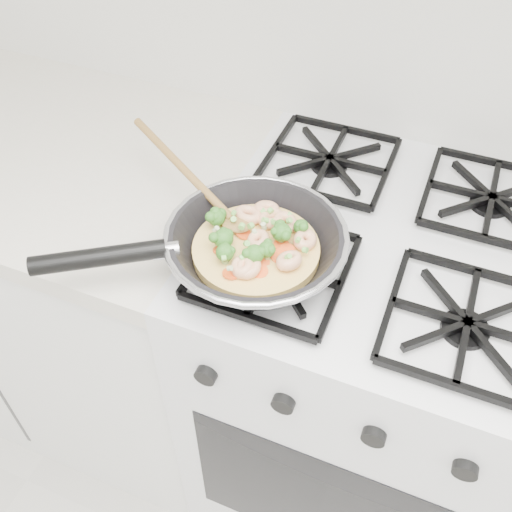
% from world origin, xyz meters
% --- Properties ---
extents(stove, '(0.60, 0.60, 0.92)m').
position_xyz_m(stove, '(0.00, 1.70, 0.46)').
color(stove, white).
rests_on(stove, ground).
extents(counter_left, '(1.00, 0.60, 0.90)m').
position_xyz_m(counter_left, '(-0.80, 1.70, 0.45)').
color(counter_left, white).
rests_on(counter_left, ground).
extents(skillet, '(0.44, 0.36, 0.09)m').
position_xyz_m(skillet, '(-0.19, 1.55, 0.96)').
color(skillet, black).
rests_on(skillet, stove).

